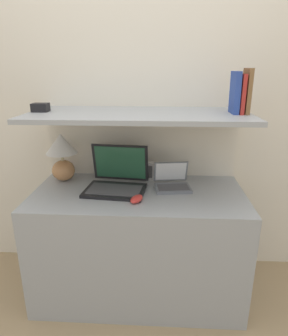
{
  "coord_description": "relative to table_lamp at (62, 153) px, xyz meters",
  "views": [
    {
      "loc": [
        0.14,
        -1.43,
        1.51
      ],
      "look_at": [
        0.04,
        0.33,
        0.91
      ],
      "focal_mm": 32.0,
      "sensor_mm": 36.0,
      "label": 1
    }
  ],
  "objects": [
    {
      "name": "ground_plane",
      "position": [
        0.54,
        -0.52,
        -0.95
      ],
      "size": [
        12.0,
        12.0,
        0.0
      ],
      "primitive_type": "plane",
      "color": "#9E8460"
    },
    {
      "name": "wall_back",
      "position": [
        0.54,
        0.21,
        0.25
      ],
      "size": [
        6.0,
        0.05,
        2.4
      ],
      "color": "silver",
      "rests_on": "ground_plane"
    },
    {
      "name": "desk",
      "position": [
        0.54,
        -0.19,
        -0.57
      ],
      "size": [
        1.35,
        0.66,
        0.75
      ],
      "color": "#999EA3",
      "rests_on": "ground_plane"
    },
    {
      "name": "back_riser",
      "position": [
        0.54,
        0.16,
        -0.34
      ],
      "size": [
        1.35,
        0.04,
        1.22
      ],
      "color": "silver",
      "rests_on": "ground_plane"
    },
    {
      "name": "shelf",
      "position": [
        0.54,
        -0.11,
        0.29
      ],
      "size": [
        1.35,
        0.6,
        0.03
      ],
      "color": "#999EA3",
      "rests_on": "back_riser"
    },
    {
      "name": "table_lamp",
      "position": [
        0.0,
        0.0,
        0.0
      ],
      "size": [
        0.21,
        0.21,
        0.33
      ],
      "color": "#B27A4C",
      "rests_on": "desk"
    },
    {
      "name": "laptop_large",
      "position": [
        0.4,
        -0.14,
        -0.14
      ],
      "size": [
        0.41,
        0.36,
        0.28
      ],
      "color": "black",
      "rests_on": "desk"
    },
    {
      "name": "laptop_small",
      "position": [
        0.76,
        -0.1,
        -0.16
      ],
      "size": [
        0.25,
        0.23,
        0.16
      ],
      "color": "slate",
      "rests_on": "desk"
    },
    {
      "name": "computer_mouse",
      "position": [
        0.55,
        -0.33,
        -0.18
      ],
      "size": [
        0.1,
        0.13,
        0.04
      ],
      "color": "red",
      "rests_on": "desk"
    },
    {
      "name": "router_box",
      "position": [
        0.59,
        0.06,
        -0.13
      ],
      "size": [
        0.09,
        0.06,
        0.12
      ],
      "color": "white",
      "rests_on": "desk"
    },
    {
      "name": "book_brown",
      "position": [
        1.18,
        -0.11,
        0.43
      ],
      "size": [
        0.02,
        0.14,
        0.26
      ],
      "color": "brown",
      "rests_on": "shelf"
    },
    {
      "name": "book_red",
      "position": [
        1.14,
        -0.11,
        0.41
      ],
      "size": [
        0.02,
        0.16,
        0.23
      ],
      "color": "#A82823",
      "rests_on": "shelf"
    },
    {
      "name": "book_blue",
      "position": [
        1.11,
        -0.11,
        0.42
      ],
      "size": [
        0.04,
        0.15,
        0.24
      ],
      "color": "#284293",
      "rests_on": "shelf"
    },
    {
      "name": "shelf_gadget",
      "position": [
        -0.07,
        -0.11,
        0.33
      ],
      "size": [
        0.1,
        0.08,
        0.05
      ],
      "color": "black",
      "rests_on": "shelf"
    }
  ]
}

